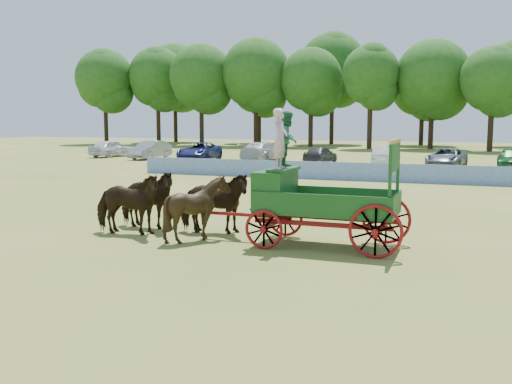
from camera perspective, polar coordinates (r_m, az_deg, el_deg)
name	(u,v)px	position (r m, az deg, el deg)	size (l,w,h in m)	color
ground	(237,242)	(16.45, -1.94, -5.07)	(160.00, 160.00, 0.00)	olive
horse_lead_left	(127,204)	(17.83, -12.78, -1.17)	(1.03, 2.25, 1.90)	black
horse_lead_right	(146,199)	(18.75, -10.93, -0.72)	(1.03, 2.25, 1.90)	black
horse_wheel_left	(197,208)	(16.63, -5.87, -1.62)	(1.54, 1.73, 1.91)	black
horse_wheel_right	(214,203)	(17.61, -4.27, -1.12)	(1.03, 2.25, 1.90)	black
farm_dray	(301,185)	(15.99, 4.51, 0.66)	(6.00, 2.00, 3.81)	#A21210
sponsor_banner	(340,171)	(33.74, 8.37, 2.09)	(26.00, 0.08, 1.05)	#1C3699
parked_cars	(304,153)	(46.81, 4.85, 3.87)	(42.12, 7.23, 1.64)	silver
treeline	(368,74)	(76.62, 11.15, 11.50)	(90.69, 22.15, 15.91)	#382314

